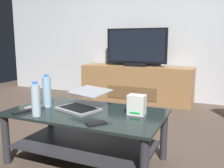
% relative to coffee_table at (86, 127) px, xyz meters
% --- Properties ---
extents(ground_plane, '(7.68, 7.68, 0.00)m').
position_rel_coffee_table_xyz_m(ground_plane, '(0.03, 0.29, -0.30)').
color(ground_plane, '#4C3D33').
extents(back_wall, '(6.40, 0.12, 2.80)m').
position_rel_coffee_table_xyz_m(back_wall, '(0.03, 2.54, 1.10)').
color(back_wall, silver).
rests_on(back_wall, ground).
extents(coffee_table, '(1.27, 0.69, 0.44)m').
position_rel_coffee_table_xyz_m(coffee_table, '(0.00, 0.00, 0.00)').
color(coffee_table, black).
rests_on(coffee_table, ground).
extents(media_cabinet, '(1.85, 0.48, 0.59)m').
position_rel_coffee_table_xyz_m(media_cabinet, '(-0.29, 2.22, -0.01)').
color(media_cabinet, olive).
rests_on(media_cabinet, ground).
extents(television, '(1.02, 0.20, 0.62)m').
position_rel_coffee_table_xyz_m(television, '(-0.29, 2.20, 0.59)').
color(television, black).
rests_on(television, media_cabinet).
extents(laptop, '(0.44, 0.47, 0.16)m').
position_rel_coffee_table_xyz_m(laptop, '(-0.06, 0.07, 0.20)').
color(laptop, gray).
rests_on(laptop, coffee_table).
extents(router_box, '(0.14, 0.10, 0.16)m').
position_rel_coffee_table_xyz_m(router_box, '(0.41, 0.08, 0.21)').
color(router_box, white).
rests_on(router_box, coffee_table).
extents(water_bottle_near, '(0.07, 0.07, 0.27)m').
position_rel_coffee_table_xyz_m(water_bottle_near, '(-0.29, -0.26, 0.26)').
color(water_bottle_near, silver).
rests_on(water_bottle_near, coffee_table).
extents(water_bottle_far, '(0.07, 0.07, 0.29)m').
position_rel_coffee_table_xyz_m(water_bottle_far, '(-0.38, -0.00, 0.27)').
color(water_bottle_far, '#99C6E5').
rests_on(water_bottle_far, coffee_table).
extents(cell_phone, '(0.14, 0.15, 0.01)m').
position_rel_coffee_table_xyz_m(cell_phone, '(0.22, -0.24, 0.14)').
color(cell_phone, black).
rests_on(cell_phone, coffee_table).
extents(tv_remote, '(0.06, 0.16, 0.02)m').
position_rel_coffee_table_xyz_m(tv_remote, '(-0.47, -0.09, 0.14)').
color(tv_remote, '#99999E').
rests_on(tv_remote, coffee_table).
extents(soundbar_remote, '(0.09, 0.17, 0.02)m').
position_rel_coffee_table_xyz_m(soundbar_remote, '(-0.44, -0.24, 0.14)').
color(soundbar_remote, black).
rests_on(soundbar_remote, coffee_table).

